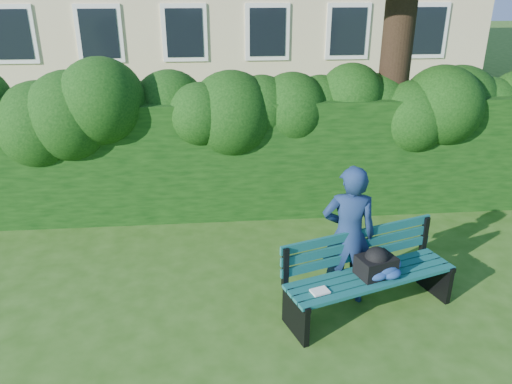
{
  "coord_description": "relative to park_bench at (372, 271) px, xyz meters",
  "views": [
    {
      "loc": [
        -0.53,
        -5.14,
        3.41
      ],
      "look_at": [
        0.0,
        0.6,
        0.95
      ],
      "focal_mm": 35.0,
      "sensor_mm": 36.0,
      "label": 1
    }
  ],
  "objects": [
    {
      "name": "ground",
      "position": [
        -1.15,
        0.63,
        -0.5
      ],
      "size": [
        80.0,
        80.0,
        0.0
      ],
      "primitive_type": "plane",
      "color": "#295013",
      "rests_on": "ground"
    },
    {
      "name": "hedge",
      "position": [
        -1.15,
        2.83,
        0.4
      ],
      "size": [
        10.0,
        1.0,
        1.8
      ],
      "color": "black",
      "rests_on": "ground"
    },
    {
      "name": "park_bench",
      "position": [
        0.0,
        0.0,
        0.0
      ],
      "size": [
        2.0,
        1.12,
        0.89
      ],
      "rotation": [
        0.0,
        0.0,
        0.32
      ],
      "color": "#0E4547",
      "rests_on": "ground"
    },
    {
      "name": "man_reading",
      "position": [
        -0.22,
        0.24,
        0.32
      ],
      "size": [
        0.65,
        0.48,
        1.63
      ],
      "primitive_type": "imported",
      "rotation": [
        0.0,
        0.0,
        2.98
      ],
      "color": "navy",
      "rests_on": "ground"
    }
  ]
}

